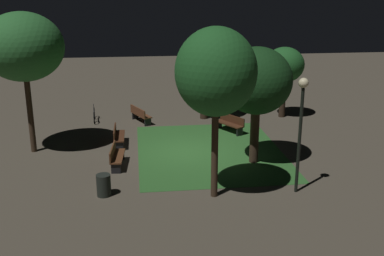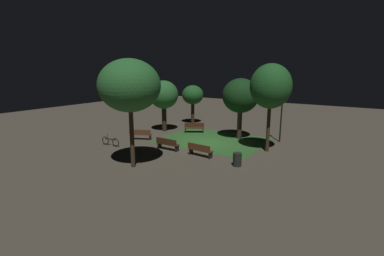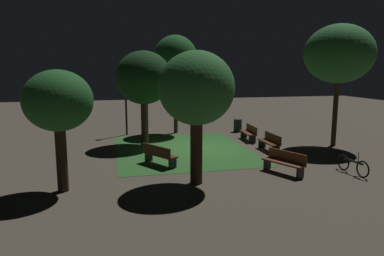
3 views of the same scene
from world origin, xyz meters
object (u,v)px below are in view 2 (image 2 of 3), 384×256
Objects in this scene: bench_path_side at (200,150)px; tree_back_left at (193,95)px; bicycle at (110,141)px; tree_right_canopy at (164,95)px; bench_corner at (140,134)px; bench_back_row at (194,127)px; bench_lawn_edge at (167,144)px; tree_left_canopy at (240,96)px; lamp_post_near_wall at (282,105)px; tree_lawn_side at (130,86)px; trash_bin at (237,160)px; tree_back_right at (271,87)px.

tree_back_left is at bearing 125.28° from bench_path_side.
tree_right_canopy is at bearing 87.74° from bicycle.
tree_back_left is (-0.19, 8.26, 2.53)m from bench_corner.
bench_path_side and bench_back_row have the same top height.
bench_lawn_edge and bench_path_side have the same top height.
tree_right_canopy is at bearing -170.87° from tree_left_canopy.
tree_right_canopy is at bearing -159.99° from bench_back_row.
tree_right_canopy reaches higher than bench_path_side.
bench_back_row is 0.41× the size of lamp_post_near_wall.
bench_lawn_edge is 0.38× the size of tree_right_canopy.
tree_lawn_side reaches higher than trash_bin.
tree_lawn_side is 1.56× the size of tree_back_left.
tree_back_right is (6.13, 3.66, 4.10)m from bench_lawn_edge.
bicycle is (-7.34, -7.41, -3.23)m from tree_left_canopy.
tree_left_canopy is at bearing 45.26° from bicycle.
lamp_post_near_wall is (7.55, 0.98, 2.48)m from bench_back_row.
tree_back_left is at bearing 134.29° from trash_bin.
bench_corner is 2.23× the size of trash_bin.
bench_path_side is 1.03× the size of bench_back_row.
tree_back_right is at bearing -35.95° from tree_left_canopy.
bench_path_side is 1.00× the size of bench_corner.
tree_right_canopy is at bearing 96.41° from bench_corner.
bench_path_side is at bearing -54.41° from bench_back_row.
bicycle reaches higher than bench_lawn_edge.
lamp_post_near_wall is at bearing 61.66° from tree_lawn_side.
bicycle is (-4.77, 2.40, -4.48)m from tree_lawn_side.
bench_corner is at bearing -144.20° from tree_left_canopy.
tree_left_canopy is 6.11× the size of trash_bin.
bench_corner is at bearing -165.55° from tree_back_right.
lamp_post_near_wall is at bearing 89.64° from tree_back_right.
bench_path_side is 0.29× the size of tree_lawn_side.
bench_path_side is at bearing -9.93° from bench_corner.
tree_lawn_side is (-2.33, -3.86, 4.34)m from bench_path_side.
tree_lawn_side reaches higher than bench_path_side.
lamp_post_near_wall reaches higher than bench_lawn_edge.
tree_back_left is at bearing 87.24° from tree_right_canopy.
tree_back_right is at bearing 30.85° from bench_lawn_edge.
bench_corner is 0.29× the size of tree_lawn_side.
bench_back_row is at bearing 67.79° from bicycle.
tree_left_canopy reaches higher than trash_bin.
bench_path_side is 7.13m from bench_back_row.
tree_left_canopy is at bearing 9.13° from tree_right_canopy.
tree_back_left is at bearing 112.52° from bench_lawn_edge.
lamp_post_near_wall is (6.15, 6.77, 2.48)m from bench_lawn_edge.
tree_right_canopy is 6.96m from bicycle.
bench_lawn_edge is 4.60m from bicycle.
tree_lawn_side is 14.05m from tree_back_left.
tree_right_canopy is (-7.09, -1.14, -0.21)m from tree_left_canopy.
bench_path_side is 6.71m from tree_left_canopy.
bench_corner is 10.95m from tree_back_right.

